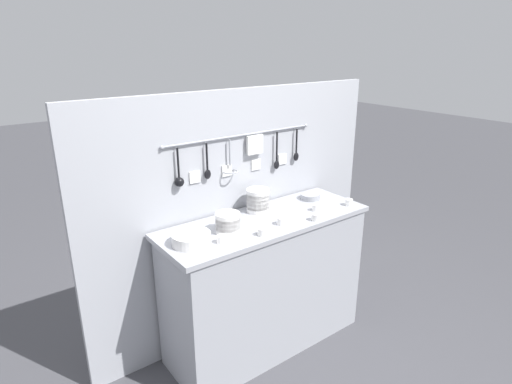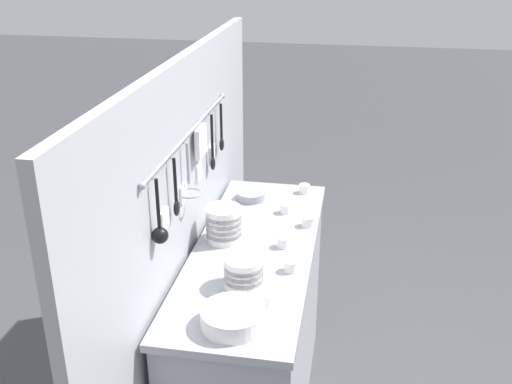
{
  "view_description": "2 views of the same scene",
  "coord_description": "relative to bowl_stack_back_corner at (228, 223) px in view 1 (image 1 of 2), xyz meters",
  "views": [
    {
      "loc": [
        -1.5,
        -1.9,
        1.94
      ],
      "look_at": [
        -0.07,
        0.01,
        1.1
      ],
      "focal_mm": 30.0,
      "sensor_mm": 36.0,
      "label": 1
    },
    {
      "loc": [
        -2.11,
        -0.38,
        2.1
      ],
      "look_at": [
        -0.01,
        -0.01,
        1.16
      ],
      "focal_mm": 42.0,
      "sensor_mm": 36.0,
      "label": 2
    }
  ],
  "objects": [
    {
      "name": "cup_back_left",
      "position": [
        0.13,
        -0.16,
        -0.04
      ],
      "size": [
        0.05,
        0.05,
        0.04
      ],
      "color": "white",
      "rests_on": "counter"
    },
    {
      "name": "back_wall",
      "position": [
        0.29,
        0.29,
        -0.12
      ],
      "size": [
        2.16,
        0.11,
        1.67
      ],
      "color": "#A8AAB2",
      "rests_on": "ground"
    },
    {
      "name": "counter",
      "position": [
        0.29,
        0.01,
        -0.51
      ],
      "size": [
        1.36,
        0.48,
        0.91
      ],
      "color": "#9EA0A8",
      "rests_on": "ground"
    },
    {
      "name": "cup_edge_far",
      "position": [
        0.88,
        -0.13,
        -0.04
      ],
      "size": [
        0.05,
        0.05,
        0.04
      ],
      "color": "white",
      "rests_on": "counter"
    },
    {
      "name": "ground_plane",
      "position": [
        0.29,
        0.01,
        -0.96
      ],
      "size": [
        20.0,
        20.0,
        0.0
      ],
      "primitive_type": "plane",
      "color": "#424247"
    },
    {
      "name": "cup_by_caddy",
      "position": [
        0.63,
        -0.07,
        -0.04
      ],
      "size": [
        0.05,
        0.05,
        0.04
      ],
      "color": "white",
      "rests_on": "counter"
    },
    {
      "name": "bowl_stack_back_corner",
      "position": [
        0.0,
        0.0,
        0.0
      ],
      "size": [
        0.14,
        0.14,
        0.12
      ],
      "color": "white",
      "rests_on": "counter"
    },
    {
      "name": "bowl_stack_short_front",
      "position": [
        0.33,
        0.15,
        0.02
      ],
      "size": [
        0.15,
        0.15,
        0.15
      ],
      "color": "white",
      "rests_on": "counter"
    },
    {
      "name": "cup_back_right",
      "position": [
        0.52,
        -0.18,
        -0.04
      ],
      "size": [
        0.05,
        0.05,
        0.04
      ],
      "color": "white",
      "rests_on": "counter"
    },
    {
      "name": "cup_centre",
      "position": [
        0.31,
        -0.1,
        -0.04
      ],
      "size": [
        0.05,
        0.05,
        0.04
      ],
      "color": "white",
      "rests_on": "counter"
    },
    {
      "name": "cup_edge_near",
      "position": [
        -0.11,
        -0.1,
        -0.04
      ],
      "size": [
        0.05,
        0.05,
        0.04
      ],
      "color": "white",
      "rests_on": "counter"
    },
    {
      "name": "plate_stack",
      "position": [
        -0.24,
        -0.01,
        -0.03
      ],
      "size": [
        0.21,
        0.21,
        0.06
      ],
      "color": "white",
      "rests_on": "counter"
    },
    {
      "name": "steel_mixing_bowl",
      "position": [
        0.75,
        0.11,
        -0.04
      ],
      "size": [
        0.14,
        0.14,
        0.04
      ],
      "color": "#93969E",
      "rests_on": "counter"
    }
  ]
}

